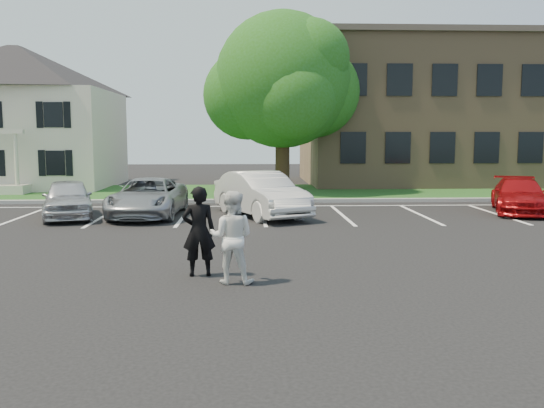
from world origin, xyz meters
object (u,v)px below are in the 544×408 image
object	(u,v)px
house	(18,117)
car_white_sedan	(261,194)
office_building	(491,113)
man_black_suit	(199,231)
tree	(284,83)
man_white_shirt	(232,237)
car_red_compact	(519,196)
car_silver_west	(68,199)
car_silver_minivan	(148,197)

from	to	relation	value
house	car_white_sedan	size ratio (longest dim) A/B	2.17
office_building	man_black_suit	bearing A→B (deg)	-124.40
tree	car_white_sedan	xyz separation A→B (m)	(-1.36, -8.58, -4.57)
office_building	man_black_suit	size ratio (longest dim) A/B	12.30
tree	car_white_sedan	bearing A→B (deg)	-99.01
man_white_shirt	tree	bearing A→B (deg)	-86.59
man_white_shirt	car_white_sedan	distance (m)	9.18
tree	car_red_compact	xyz separation A→B (m)	(8.15, -8.00, -4.72)
house	car_white_sedan	world-z (taller)	house
man_white_shirt	car_silver_west	bearing A→B (deg)	-46.79
house	car_red_compact	distance (m)	25.40
car_silver_minivan	car_red_compact	distance (m)	13.45
house	man_white_shirt	xyz separation A→B (m)	(12.13, -21.27, -2.94)
office_building	man_black_suit	distance (m)	27.70
tree	car_silver_minivan	world-z (taller)	tree
office_building	car_white_sedan	world-z (taller)	office_building
man_white_shirt	car_white_sedan	bearing A→B (deg)	-84.53
car_silver_west	tree	bearing A→B (deg)	31.02
car_white_sedan	man_white_shirt	bearing A→B (deg)	-119.74
tree	man_black_suit	distance (m)	17.92
man_white_shirt	car_red_compact	distance (m)	14.15
man_white_shirt	car_red_compact	world-z (taller)	man_white_shirt
office_building	car_silver_minivan	size ratio (longest dim) A/B	4.68
car_silver_west	car_red_compact	distance (m)	16.15
man_black_suit	car_red_compact	bearing A→B (deg)	-148.06
tree	car_silver_minivan	bearing A→B (deg)	-122.27
man_white_shirt	car_silver_west	distance (m)	10.78
office_building	car_silver_west	xyz separation A→B (m)	(-20.73, -14.25, -3.49)
man_black_suit	car_red_compact	world-z (taller)	man_black_suit
man_white_shirt	car_white_sedan	xyz separation A→B (m)	(0.76, 9.15, -0.11)
house	office_building	size ratio (longest dim) A/B	0.46
house	office_building	xyz separation A→B (m)	(27.00, 2.02, 0.33)
house	car_silver_west	xyz separation A→B (m)	(6.27, -12.23, -3.16)
car_silver_minivan	office_building	bearing A→B (deg)	40.34
car_silver_minivan	car_red_compact	xyz separation A→B (m)	(13.45, 0.40, -0.04)
man_black_suit	car_white_sedan	world-z (taller)	man_black_suit
house	tree	world-z (taller)	tree
car_silver_west	man_white_shirt	bearing A→B (deg)	-73.41
car_red_compact	tree	bearing A→B (deg)	154.86
car_white_sedan	car_red_compact	bearing A→B (deg)	-21.46
car_silver_west	man_black_suit	bearing A→B (deg)	-74.81
house	man_white_shirt	size ratio (longest dim) A/B	5.78
office_building	man_white_shirt	size ratio (longest dim) A/B	12.58
office_building	car_white_sedan	size ratio (longest dim) A/B	4.73
car_silver_minivan	car_white_sedan	size ratio (longest dim) A/B	1.01
office_building	car_white_sedan	bearing A→B (deg)	-134.92
tree	car_white_sedan	world-z (taller)	tree
tree	man_black_suit	world-z (taller)	tree
man_white_shirt	car_silver_minivan	world-z (taller)	man_white_shirt
office_building	car_red_compact	xyz separation A→B (m)	(-4.60, -13.56, -3.53)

